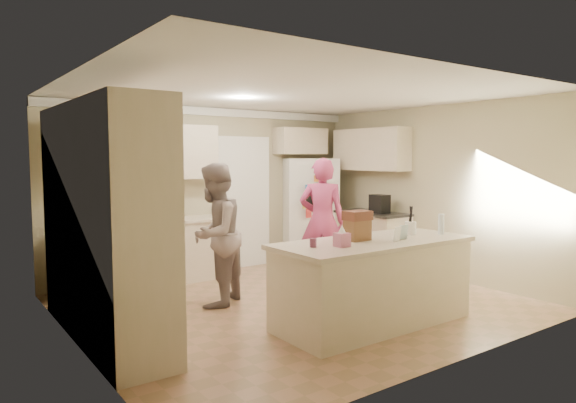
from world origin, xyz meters
TOP-DOWN VIEW (x-y plane):
  - floor at (0.00, 0.00)m, footprint 5.20×4.60m
  - ceiling at (0.00, 0.00)m, footprint 5.20×4.60m
  - wall_back at (0.00, 2.31)m, footprint 5.20×0.02m
  - wall_front at (0.00, -2.31)m, footprint 5.20×0.02m
  - wall_left at (-2.61, 0.00)m, footprint 0.02×4.60m
  - wall_right at (2.61, 0.00)m, footprint 0.02×4.60m
  - crown_back at (0.00, 2.26)m, footprint 5.20×0.08m
  - pantry_bank at (-2.30, 0.20)m, footprint 0.60×2.60m
  - back_base_cab at (-1.15, 2.00)m, footprint 2.20×0.60m
  - back_countertop at (-1.15, 1.99)m, footprint 2.24×0.63m
  - back_upper_cab at (-1.15, 2.12)m, footprint 2.20×0.35m
  - doorway_opening at (0.55, 2.28)m, footprint 0.90×0.06m
  - doorway_casing at (0.55, 2.24)m, footprint 1.02×0.03m
  - wall_frame_upper at (0.02, 2.27)m, footprint 0.15×0.02m
  - wall_frame_lower at (0.02, 2.27)m, footprint 0.15×0.02m
  - refrigerator at (1.78, 2.06)m, footprint 1.09×0.97m
  - fridge_seam at (1.78, 1.71)m, footprint 0.02×0.02m
  - fridge_dispenser at (1.56, 1.70)m, footprint 0.22×0.03m
  - fridge_handle_l at (1.73, 1.69)m, footprint 0.02×0.02m
  - fridge_handle_r at (1.83, 1.69)m, footprint 0.02×0.02m
  - over_fridge_cab at (1.65, 2.12)m, footprint 0.95×0.35m
  - right_base_cab at (2.30, 1.00)m, footprint 0.60×1.20m
  - right_countertop at (2.29, 1.00)m, footprint 0.63×1.24m
  - right_upper_cab at (2.43, 1.20)m, footprint 0.35×1.50m
  - coffee_maker at (2.25, 0.80)m, footprint 0.22×0.28m
  - island_base at (0.20, -1.10)m, footprint 2.20×0.90m
  - island_top at (0.20, -1.10)m, footprint 2.28×0.96m
  - utensil_crock at (0.85, -1.05)m, footprint 0.13×0.13m
  - tissue_box at (-0.35, -1.20)m, footprint 0.13×0.13m
  - tissue_plume at (-0.35, -1.20)m, footprint 0.08×0.08m
  - dollhouse_body at (0.05, -1.00)m, footprint 0.26×0.18m
  - dollhouse_roof at (0.05, -1.00)m, footprint 0.28×0.20m
  - jam_jar at (-0.60, -1.05)m, footprint 0.07×0.07m
  - greeting_card_a at (0.35, -1.30)m, footprint 0.12×0.06m
  - greeting_card_b at (0.50, -1.25)m, footprint 0.12×0.05m
  - water_bottle at (1.15, -1.25)m, footprint 0.07×0.07m
  - shaker_salt at (1.02, -0.88)m, footprint 0.05×0.05m
  - shaker_pepper at (1.09, -0.88)m, footprint 0.05×0.05m
  - teen_boy at (-0.86, 0.55)m, footprint 1.08×1.05m
  - teen_girl at (0.92, 0.65)m, footprint 0.78×0.77m
  - fridge_magnets at (1.78, 1.70)m, footprint 0.76×0.02m

SIDE VIEW (x-z plane):
  - floor at x=0.00m, z-range -0.02..0.00m
  - back_base_cab at x=-1.15m, z-range 0.00..0.88m
  - right_base_cab at x=2.30m, z-range 0.00..0.88m
  - island_base at x=0.20m, z-range 0.00..0.88m
  - teen_boy at x=-0.86m, z-range 0.00..1.75m
  - back_countertop at x=-1.15m, z-range 0.88..0.92m
  - refrigerator at x=1.78m, z-range 0.00..1.80m
  - fridge_seam at x=1.78m, z-range 0.01..1.79m
  - right_countertop at x=2.29m, z-range 0.88..0.92m
  - island_top at x=0.20m, z-range 0.88..0.93m
  - fridge_magnets at x=1.78m, z-range 0.18..1.62m
  - teen_girl at x=0.92m, z-range 0.00..1.81m
  - jam_jar at x=-0.60m, z-range 0.93..1.02m
  - shaker_salt at x=1.02m, z-range 0.93..1.02m
  - shaker_pepper at x=1.09m, z-range 0.93..1.02m
  - tissue_box at x=-0.35m, z-range 0.93..1.07m
  - utensil_crock at x=0.85m, z-range 0.93..1.07m
  - greeting_card_a at x=0.35m, z-range 0.93..1.08m
  - greeting_card_b at x=0.50m, z-range 0.93..1.08m
  - dollhouse_body at x=0.05m, z-range 0.93..1.15m
  - water_bottle at x=1.15m, z-range 0.92..1.17m
  - doorway_opening at x=0.55m, z-range 0.00..2.10m
  - doorway_casing at x=0.55m, z-range -0.06..2.16m
  - fridge_handle_l at x=1.73m, z-range 0.62..1.48m
  - fridge_handle_r at x=1.83m, z-range 0.62..1.48m
  - coffee_maker at x=2.25m, z-range 0.92..1.22m
  - tissue_plume at x=-0.35m, z-range 1.06..1.15m
  - fridge_dispenser at x=1.56m, z-range 0.97..1.32m
  - pantry_bank at x=-2.30m, z-range 0.00..2.35m
  - dollhouse_roof at x=0.05m, z-range 1.15..1.25m
  - wall_frame_lower at x=0.02m, z-range 1.18..1.38m
  - wall_back at x=0.00m, z-range 0.00..2.60m
  - wall_front at x=0.00m, z-range 0.00..2.60m
  - wall_left at x=-2.61m, z-range 0.00..2.60m
  - wall_right at x=2.61m, z-range 0.00..2.60m
  - wall_frame_upper at x=0.02m, z-range 1.45..1.65m
  - back_upper_cab at x=-1.15m, z-range 1.50..2.30m
  - right_upper_cab at x=2.43m, z-range 1.60..2.30m
  - over_fridge_cab at x=1.65m, z-range 1.88..2.33m
  - crown_back at x=0.00m, z-range 2.47..2.59m
  - ceiling at x=0.00m, z-range 2.60..2.62m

